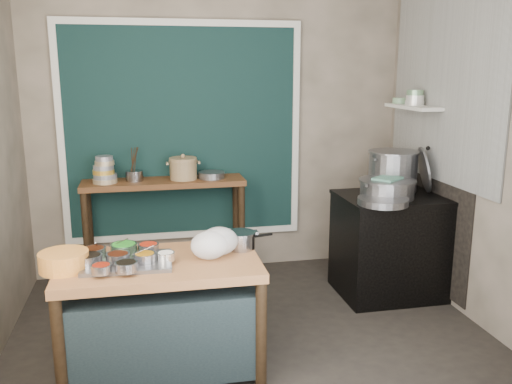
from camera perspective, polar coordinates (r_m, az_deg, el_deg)
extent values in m
cube|color=black|center=(4.13, -0.46, -15.15)|extent=(3.50, 3.00, 0.02)
cube|color=gray|center=(5.16, -3.84, 6.94)|extent=(3.50, 0.02, 2.80)
cube|color=gray|center=(4.38, 22.77, 4.92)|extent=(0.02, 3.00, 2.80)
cube|color=black|center=(5.09, -7.70, 6.21)|extent=(2.10, 0.02, 1.90)
cube|color=#B2B2AA|center=(4.80, 19.24, 11.21)|extent=(0.02, 1.70, 1.70)
cube|color=black|center=(5.04, 17.75, -1.88)|extent=(0.01, 1.30, 1.30)
cube|color=beige|center=(5.02, 16.23, 8.59)|extent=(0.22, 0.70, 0.03)
cube|color=#985E37|center=(3.62, -9.86, -12.74)|extent=(1.26, 0.73, 0.75)
cube|color=#573618|center=(5.07, -9.49, -3.99)|extent=(1.45, 0.40, 0.95)
cube|color=black|center=(4.85, 14.08, -5.60)|extent=(0.90, 0.68, 0.85)
cube|color=black|center=(4.74, 14.37, -0.54)|extent=(0.92, 0.69, 0.03)
cube|color=gray|center=(3.46, -13.33, -7.22)|extent=(0.55, 0.41, 0.02)
cylinder|color=gray|center=(3.28, -13.50, -7.63)|extent=(0.13, 0.13, 0.06)
cylinder|color=gray|center=(3.57, -16.63, -6.10)|extent=(0.14, 0.14, 0.06)
cylinder|color=gray|center=(3.57, -11.25, -5.80)|extent=(0.13, 0.13, 0.06)
cylinder|color=gray|center=(3.40, -11.63, -6.78)|extent=(0.13, 0.13, 0.06)
cylinder|color=gray|center=(3.57, -13.73, -5.84)|extent=(0.17, 0.17, 0.07)
cylinder|color=gray|center=(3.44, -17.11, -6.82)|extent=(0.15, 0.15, 0.06)
cylinder|color=silver|center=(3.41, -9.47, -6.68)|extent=(0.11, 0.11, 0.05)
cylinder|color=gray|center=(3.42, -14.31, -6.75)|extent=(0.14, 0.14, 0.06)
cylinder|color=gray|center=(3.29, -15.98, -7.78)|extent=(0.12, 0.12, 0.05)
cylinder|color=#E08C44|center=(3.46, -19.57, -6.86)|extent=(0.35, 0.35, 0.11)
ellipsoid|color=white|center=(3.45, -4.93, -5.60)|extent=(0.27, 0.24, 0.18)
ellipsoid|color=white|center=(3.52, -3.92, -5.17)|extent=(0.29, 0.27, 0.18)
cylinder|color=tan|center=(4.93, -15.63, 1.16)|extent=(0.21, 0.21, 0.04)
cylinder|color=gray|center=(4.93, -15.66, 1.61)|extent=(0.20, 0.20, 0.04)
cylinder|color=gold|center=(4.92, -15.69, 2.07)|extent=(0.19, 0.19, 0.04)
cylinder|color=gray|center=(4.91, -15.71, 2.52)|extent=(0.18, 0.18, 0.04)
cylinder|color=tan|center=(4.90, -15.74, 2.98)|extent=(0.17, 0.17, 0.04)
cylinder|color=gray|center=(4.90, -15.77, 3.44)|extent=(0.15, 0.15, 0.04)
cylinder|color=gray|center=(4.94, -12.66, 1.67)|extent=(0.17, 0.17, 0.09)
cylinder|color=gray|center=(4.97, -4.71, 1.79)|extent=(0.28, 0.28, 0.06)
cylinder|color=gray|center=(4.91, 17.30, 2.27)|extent=(0.22, 0.41, 0.40)
cube|color=#568B6E|center=(4.60, 13.69, 1.40)|extent=(0.29, 0.28, 0.02)
cylinder|color=gray|center=(4.40, 13.22, -0.95)|extent=(0.43, 0.43, 0.05)
cylinder|color=silver|center=(5.00, 16.35, 9.00)|extent=(0.17, 0.17, 0.04)
cylinder|color=silver|center=(5.00, 16.38, 9.50)|extent=(0.15, 0.15, 0.04)
cylinder|color=gray|center=(5.00, 16.41, 10.01)|extent=(0.14, 0.14, 0.04)
cylinder|color=gray|center=(5.25, 14.94, 9.27)|extent=(0.17, 0.17, 0.05)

